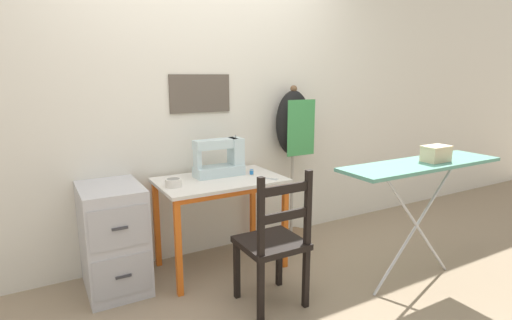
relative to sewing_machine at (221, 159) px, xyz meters
The scene contains 12 objects.
ground_plane 0.94m from the sewing_machine, 98.36° to the right, with size 14.00×14.00×0.00m, color gray.
wall_back 0.51m from the sewing_machine, 101.56° to the left, with size 10.00×0.07×2.55m.
sewing_table 0.26m from the sewing_machine, 119.41° to the right, with size 0.94×0.60×0.72m.
sewing_machine is the anchor object (origin of this frame).
fabric_bowl 0.46m from the sewing_machine, 163.67° to the right, with size 0.11×0.11×0.06m.
scissors 0.39m from the sewing_machine, 45.06° to the right, with size 0.10×0.13×0.01m.
thread_spool_near_machine 0.26m from the sewing_machine, 23.67° to the right, with size 0.04×0.04×0.04m.
wooden_chair 0.86m from the sewing_machine, 89.05° to the right, with size 0.40×0.38×0.92m.
filing_cabinet 0.97m from the sewing_machine, behind, with size 0.41×0.56×0.75m.
dress_form 0.80m from the sewing_machine, 10.05° to the left, with size 0.33×0.32×1.41m.
ironing_board 1.46m from the sewing_machine, 43.62° to the right, with size 1.28×0.34×0.91m.
storage_box 1.56m from the sewing_machine, 41.42° to the right, with size 0.20×0.13×0.11m.
Camera 1 is at (-1.21, -2.40, 1.49)m, focal length 28.00 mm.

